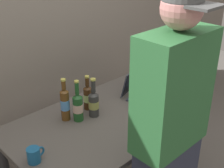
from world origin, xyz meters
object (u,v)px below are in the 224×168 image
Objects in this scene: laptop at (143,90)px; beer_bottle_green at (87,97)px; beer_bottle_amber at (94,103)px; beer_bottle_brown at (65,103)px; coffee_mug at (34,155)px; beer_bottle_dark at (78,106)px; person_figure at (168,149)px.

laptop is 0.48m from beer_bottle_green.
beer_bottle_amber is at bearing 175.01° from laptop.
laptop is 0.67m from beer_bottle_brown.
coffee_mug is (-0.60, -0.24, -0.06)m from beer_bottle_green.
beer_bottle_dark is at bearing 20.83° from coffee_mug.
beer_bottle_amber is (-0.48, 0.04, 0.06)m from laptop.
beer_bottle_amber is at bearing 14.02° from coffee_mug.
beer_bottle_amber is at bearing -28.99° from beer_bottle_brown.
beer_bottle_brown reaches higher than beer_bottle_dark.
person_figure is (0.05, -0.72, 0.02)m from beer_bottle_dark.
coffee_mug is at bearing -174.54° from laptop.
beer_bottle_green is at bearing 26.72° from beer_bottle_dark.
laptop is 0.21× the size of person_figure.
person_figure is at bearing -82.29° from beer_bottle_brown.
laptop is 3.40× the size of coffee_mug.
coffee_mug is at bearing -165.98° from beer_bottle_amber.
beer_bottle_green is at bearing 75.03° from beer_bottle_amber.
person_figure is at bearing -86.15° from beer_bottle_dark.
person_figure is (0.11, -0.79, 0.00)m from beer_bottle_brown.
beer_bottle_green is at bearing 162.27° from laptop.
beer_bottle_brown is 1.03× the size of beer_bottle_dark.
person_figure reaches higher than beer_bottle_brown.
beer_bottle_dark is at bearing 165.63° from beer_bottle_amber.
person_figure is at bearing -47.67° from coffee_mug.
beer_bottle_amber is 0.93× the size of beer_bottle_brown.
beer_bottle_brown reaches higher than beer_bottle_amber.
beer_bottle_green is at bearing 1.57° from beer_bottle_brown.
laptop is at bearing -4.99° from beer_bottle_amber.
beer_bottle_green is 0.20m from beer_bottle_brown.
person_figure is 0.75m from coffee_mug.
laptop is at bearing 49.88° from person_figure.
beer_bottle_green reaches higher than laptop.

